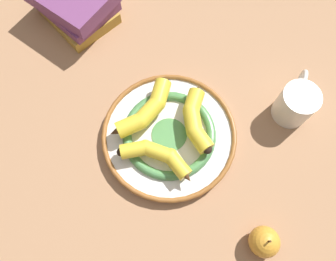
% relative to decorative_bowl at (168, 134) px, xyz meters
% --- Properties ---
extents(ground_plane, '(2.80, 2.80, 0.00)m').
position_rel_decorative_bowl_xyz_m(ground_plane, '(0.03, 0.00, -0.02)').
color(ground_plane, '#A87A56').
extents(decorative_bowl, '(0.31, 0.31, 0.04)m').
position_rel_decorative_bowl_xyz_m(decorative_bowl, '(0.00, 0.00, 0.00)').
color(decorative_bowl, white).
rests_on(decorative_bowl, ground_plane).
extents(banana_a, '(0.11, 0.16, 0.03)m').
position_rel_decorative_bowl_xyz_m(banana_a, '(0.06, 0.04, 0.03)').
color(banana_a, yellow).
rests_on(banana_a, decorative_bowl).
extents(banana_b, '(0.19, 0.08, 0.04)m').
position_rel_decorative_bowl_xyz_m(banana_b, '(0.02, -0.06, 0.04)').
color(banana_b, yellow).
rests_on(banana_b, decorative_bowl).
extents(banana_c, '(0.11, 0.15, 0.04)m').
position_rel_decorative_bowl_xyz_m(banana_c, '(-0.06, 0.02, 0.04)').
color(banana_c, yellow).
rests_on(banana_c, decorative_bowl).
extents(book_stack, '(0.20, 0.24, 0.10)m').
position_rel_decorative_bowl_xyz_m(book_stack, '(-0.01, -0.43, 0.03)').
color(book_stack, '#B28933').
rests_on(book_stack, ground_plane).
extents(coffee_mug, '(0.12, 0.10, 0.09)m').
position_rel_decorative_bowl_xyz_m(coffee_mug, '(-0.28, 0.12, 0.03)').
color(coffee_mug, white).
rests_on(coffee_mug, ground_plane).
extents(apple, '(0.06, 0.06, 0.08)m').
position_rel_decorative_bowl_xyz_m(apple, '(-0.02, 0.31, 0.01)').
color(apple, gold).
rests_on(apple, ground_plane).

